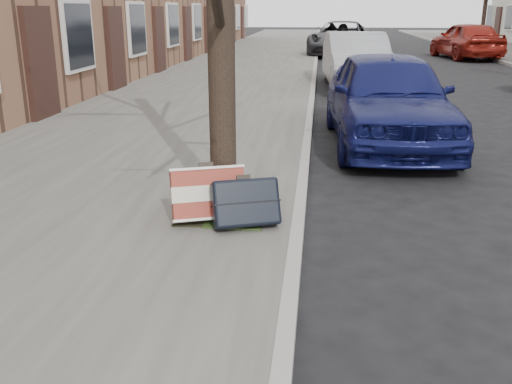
# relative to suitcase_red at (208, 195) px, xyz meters

# --- Properties ---
(ground) EXTENTS (120.00, 120.00, 0.00)m
(ground) POSITION_rel_suitcase_red_xyz_m (2.10, -0.96, -0.39)
(ground) COLOR black
(ground) RESTS_ON ground
(near_sidewalk) EXTENTS (5.00, 70.00, 0.12)m
(near_sidewalk) POSITION_rel_suitcase_red_xyz_m (-1.60, 14.04, -0.33)
(near_sidewalk) COLOR slate
(near_sidewalk) RESTS_ON ground
(dirt_patch) EXTENTS (0.85, 0.85, 0.02)m
(dirt_patch) POSITION_rel_suitcase_red_xyz_m (0.10, 0.24, -0.26)
(dirt_patch) COLOR black
(dirt_patch) RESTS_ON near_sidewalk
(suitcase_red) EXTENTS (0.77, 0.58, 0.53)m
(suitcase_red) POSITION_rel_suitcase_red_xyz_m (0.00, 0.00, 0.00)
(suitcase_red) COLOR maroon
(suitcase_red) RESTS_ON near_sidewalk
(suitcase_navy) EXTENTS (0.70, 0.55, 0.48)m
(suitcase_navy) POSITION_rel_suitcase_red_xyz_m (0.37, -0.12, -0.02)
(suitcase_navy) COLOR black
(suitcase_navy) RESTS_ON near_sidewalk
(car_near_front) EXTENTS (1.94, 4.38, 1.46)m
(car_near_front) POSITION_rel_suitcase_red_xyz_m (2.07, 3.97, 0.35)
(car_near_front) COLOR #11154C
(car_near_front) RESTS_ON ground
(car_near_mid) EXTENTS (1.80, 4.46, 1.44)m
(car_near_mid) POSITION_rel_suitcase_red_xyz_m (1.97, 10.68, 0.34)
(car_near_mid) COLOR #9FA1A6
(car_near_mid) RESTS_ON ground
(car_near_back) EXTENTS (3.24, 5.68, 1.49)m
(car_near_back) POSITION_rel_suitcase_red_xyz_m (1.93, 21.46, 0.36)
(car_near_back) COLOR #36363B
(car_near_back) RESTS_ON ground
(car_far_back) EXTENTS (2.49, 4.71, 1.53)m
(car_far_back) POSITION_rel_suitcase_red_xyz_m (7.05, 20.34, 0.38)
(car_far_back) COLOR maroon
(car_far_back) RESTS_ON ground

